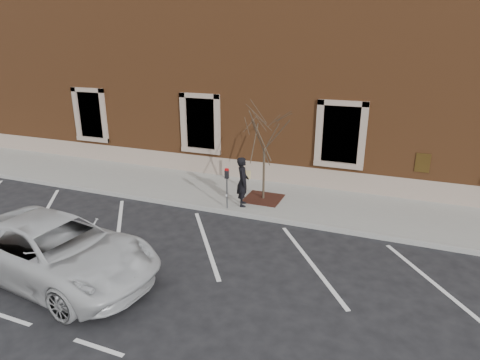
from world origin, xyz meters
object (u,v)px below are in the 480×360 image
at_px(man, 243,182).
at_px(parking_meter, 227,181).
at_px(sapling, 265,134).
at_px(white_truck, 56,250).

bearing_deg(man, parking_meter, 117.71).
height_order(sapling, white_truck, sapling).
bearing_deg(parking_meter, man, 37.03).
height_order(man, parking_meter, man).
bearing_deg(parking_meter, white_truck, -125.60).
relative_size(man, white_truck, 0.32).
relative_size(sapling, white_truck, 0.64).
xyz_separation_m(man, white_truck, (-2.77, -5.91, -0.27)).
distance_m(man, sapling, 1.88).
height_order(man, white_truck, man).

